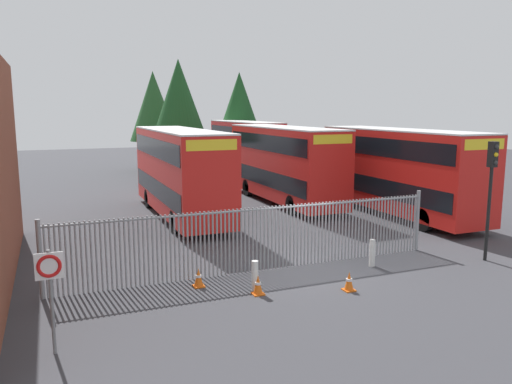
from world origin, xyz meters
name	(u,v)px	position (x,y,z in m)	size (l,w,h in m)	color
ground_plane	(225,220)	(0.00, 8.00, 0.00)	(100.00, 100.00, 0.00)	#3D3D42
palisade_fence	(257,237)	(-1.61, 0.00, 1.18)	(13.52, 0.14, 2.35)	gray
double_decker_bus_near_gate	(398,168)	(8.55, 5.69, 2.42)	(2.54, 10.81, 4.42)	red
double_decker_bus_behind_fence_left	(284,161)	(4.64, 11.05, 2.42)	(2.54, 10.81, 4.42)	red
double_decker_bus_behind_fence_right	(180,169)	(-1.86, 9.51, 2.42)	(2.54, 10.81, 4.42)	red
double_decker_bus_far_back	(245,145)	(7.21, 23.95, 2.42)	(2.54, 10.81, 4.42)	red
bollard_near_left	(255,276)	(-2.40, -1.77, 0.47)	(0.20, 0.20, 0.95)	silver
bollard_center_front	(372,253)	(2.30, -1.04, 0.47)	(0.20, 0.20, 0.95)	silver
traffic_cone_by_gate	(258,285)	(-2.41, -2.04, 0.29)	(0.34, 0.34, 0.59)	orange
traffic_cone_mid_forecourt	(349,281)	(0.25, -2.79, 0.29)	(0.34, 0.34, 0.59)	orange
traffic_cone_near_kerb	(199,278)	(-3.86, -0.74, 0.29)	(0.34, 0.34, 0.59)	orange
speed_limit_sign_post	(50,278)	(-8.03, -3.70, 1.78)	(0.60, 0.14, 2.40)	slate
traffic_light_kerbside	(491,179)	(6.51, -2.03, 2.99)	(0.28, 0.33, 4.30)	black
tree_tall_back	(154,106)	(0.69, 29.05, 5.64)	(4.18, 4.18, 8.64)	#4C3823
tree_short_side	(239,107)	(8.71, 29.31, 5.59)	(4.47, 4.47, 8.79)	#4C3823
tree_mid_row	(179,101)	(1.24, 22.10, 5.97)	(4.31, 4.31, 9.06)	#4C3823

